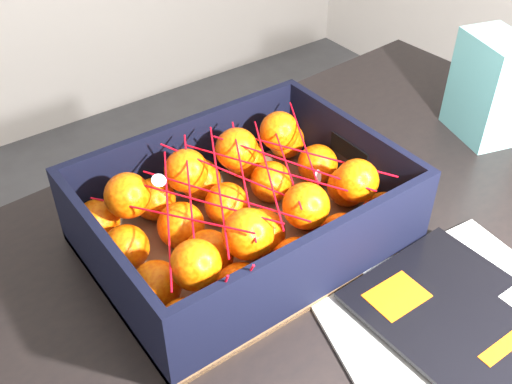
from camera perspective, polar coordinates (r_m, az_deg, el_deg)
table at (r=0.96m, az=7.79°, el=-9.01°), size 1.25×0.87×0.75m
magazine_stack at (r=0.81m, az=19.34°, el=-12.23°), size 0.37×0.33×0.02m
produce_crate at (r=0.86m, az=-1.18°, el=-2.64°), size 0.42×0.32×0.13m
clementine_heap at (r=0.85m, az=-1.16°, el=-1.81°), size 0.40×0.30×0.12m
mesh_net at (r=0.81m, az=-1.32°, el=0.69°), size 0.35×0.28×0.09m
retail_carton at (r=1.14m, az=21.14°, el=9.18°), size 0.12×0.14×0.19m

